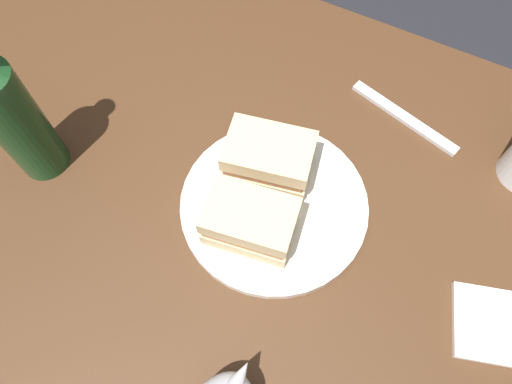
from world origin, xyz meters
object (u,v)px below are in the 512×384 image
(plate, at_px, (274,205))
(sandwich_half_right, at_px, (250,222))
(fork, at_px, (404,117))
(napkin, at_px, (500,326))
(sandwich_half_left, at_px, (269,158))
(cider_bottle, at_px, (11,115))

(plate, relative_size, sandwich_half_right, 2.07)
(sandwich_half_right, distance_m, fork, 0.30)
(plate, relative_size, fork, 1.39)
(napkin, height_order, fork, napkin)
(fork, bearing_deg, napkin, 145.96)
(plate, bearing_deg, sandwich_half_right, 79.17)
(napkin, bearing_deg, plate, -3.01)
(plate, xyz_separation_m, fork, (-0.11, -0.22, -0.00))
(fork, bearing_deg, plate, 79.12)
(napkin, bearing_deg, sandwich_half_left, -9.52)
(plate, relative_size, napkin, 2.28)
(sandwich_half_right, bearing_deg, plate, -100.83)
(cider_bottle, bearing_deg, sandwich_half_right, -173.57)
(sandwich_half_left, bearing_deg, sandwich_half_right, 102.58)
(sandwich_half_left, xyz_separation_m, fork, (-0.14, -0.18, -0.04))
(plate, distance_m, sandwich_half_right, 0.06)
(plate, height_order, fork, plate)
(plate, relative_size, sandwich_half_left, 1.99)
(cider_bottle, relative_size, fork, 1.49)
(sandwich_half_right, xyz_separation_m, cider_bottle, (0.31, 0.03, 0.07))
(plate, xyz_separation_m, sandwich_half_left, (0.03, -0.04, 0.04))
(sandwich_half_right, relative_size, cider_bottle, 0.45)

